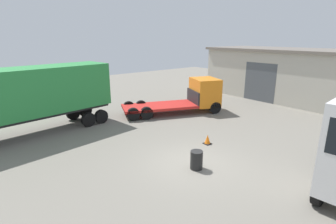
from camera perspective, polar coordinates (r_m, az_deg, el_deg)
ground_plane at (r=13.11m, az=4.62°, el=-10.95°), size 60.00×60.00×0.00m
warehouse_building at (r=26.92m, az=32.52°, el=6.09°), size 24.01×6.92×4.84m
container_trailer_green at (r=18.03m, az=-27.50°, el=3.70°), size 3.68×9.92×4.18m
flatbed_truck_orange at (r=21.37m, az=5.24°, el=3.43°), size 5.13×8.02×2.68m
oil_drum at (r=12.43m, az=6.22°, el=-10.33°), size 0.58×0.58×0.88m
traffic_cone at (r=15.27m, az=8.59°, el=-5.99°), size 0.40×0.40×0.55m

